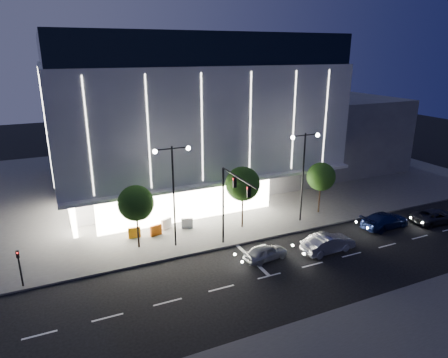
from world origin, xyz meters
name	(u,v)px	position (x,y,z in m)	size (l,w,h in m)	color
ground	(237,272)	(0.00, 0.00, 0.00)	(160.00, 160.00, 0.00)	black
sidewalk_museum	(191,178)	(5.00, 24.00, 0.07)	(70.00, 40.00, 0.15)	#474747
sidewalk_near	(411,354)	(5.00, -12.00, 0.07)	(70.00, 10.00, 0.15)	#474747
museum	(179,112)	(2.98, 22.31, 9.27)	(30.00, 25.80, 18.00)	#4C4C51
annex_building	(321,129)	(26.00, 24.00, 5.00)	(16.00, 20.00, 10.00)	#4C4C51
traffic_mast	(230,196)	(1.00, 3.34, 5.03)	(0.33, 5.89, 7.07)	black
street_lamp_west	(173,182)	(-3.00, 6.00, 5.96)	(3.16, 0.36, 9.00)	black
street_lamp_east	(304,164)	(10.00, 6.00, 5.96)	(3.16, 0.36, 9.00)	black
ped_signal_far	(19,265)	(-15.00, 4.50, 1.89)	(0.22, 0.24, 3.00)	black
tree_left	(136,205)	(-5.97, 7.02, 4.03)	(3.02, 3.02, 5.72)	black
tree_mid	(243,186)	(4.03, 7.02, 4.33)	(3.25, 3.25, 6.15)	black
tree_right	(321,178)	(13.03, 7.02, 3.88)	(2.91, 2.91, 5.51)	black
car_lead	(266,252)	(3.00, 0.81, 0.65)	(1.53, 3.80, 1.29)	#A1A5A9
car_second	(328,243)	(8.50, -0.20, 0.79)	(1.67, 4.80, 1.58)	#B5B6BD
car_third	(385,220)	(16.61, 1.48, 0.75)	(2.10, 5.17, 1.50)	navy
car_fourth	(435,216)	(22.03, 0.26, 0.68)	(2.24, 4.87, 1.35)	#2B2B30
barrier_a	(134,233)	(-5.95, 8.96, 0.65)	(1.10, 0.25, 1.00)	orange
barrier_b	(187,223)	(-0.91, 8.93, 0.65)	(1.10, 0.25, 1.00)	silver
barrier_c	(156,230)	(-4.03, 8.64, 0.65)	(1.10, 0.25, 1.00)	orange
barrier_d	(166,223)	(-2.73, 9.68, 0.65)	(1.10, 0.25, 1.00)	white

